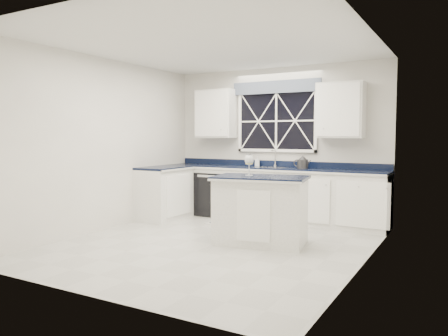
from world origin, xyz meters
The scene contains 13 objects.
ground centered at (0.00, 0.00, 0.00)m, with size 4.50×4.50×0.00m, color #B6B6B1.
back_wall centered at (0.00, 2.25, 1.35)m, with size 4.00×0.10×2.70m, color silver.
base_cabinets centered at (-0.33, 1.78, 0.45)m, with size 3.99×1.60×0.90m.
countertop centered at (0.00, 1.95, 0.92)m, with size 3.98×0.64×0.04m, color black.
dishwasher centered at (-1.10, 1.95, 0.41)m, with size 0.60×0.58×0.82m, color black.
window centered at (0.00, 2.20, 1.83)m, with size 1.65×0.09×1.26m.
upper_cabinets centered at (0.00, 2.08, 1.90)m, with size 3.10×0.34×0.90m.
faucet centered at (0.00, 2.14, 1.10)m, with size 0.05×0.20×0.30m.
island centered at (0.55, 0.35, 0.47)m, with size 1.36×0.96×0.94m.
rug centered at (-0.19, 1.35, 0.01)m, with size 1.33×0.97×0.02m.
kettle centered at (0.58, 1.96, 1.04)m, with size 0.31×0.18×0.22m.
wine_glass centered at (0.37, 0.35, 1.14)m, with size 0.13×0.13×0.30m.
soap_bottle centered at (-0.34, 2.13, 1.03)m, with size 0.08×0.08×0.17m, color silver.
Camera 1 is at (3.02, -5.07, 1.48)m, focal length 35.00 mm.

